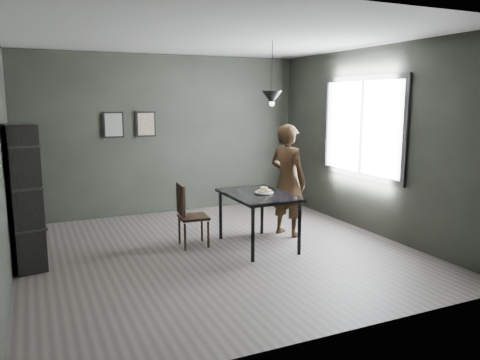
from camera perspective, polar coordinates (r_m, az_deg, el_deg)
name	(u,v)px	position (r m, az deg, el deg)	size (l,w,h in m)	color
ground	(218,252)	(6.38, -2.71, -8.74)	(5.00, 5.00, 0.00)	#3B3533
back_wall	(165,135)	(8.44, -9.08, 5.45)	(5.00, 0.10, 2.80)	black
ceiling	(216,36)	(6.09, -2.94, 17.09)	(5.00, 5.00, 0.02)	silver
window_assembly	(361,127)	(7.49, 14.58, 6.24)	(0.04, 1.96, 1.56)	white
cafe_table	(258,199)	(6.43, 2.21, -2.36)	(0.80, 1.20, 0.75)	black
white_plate	(264,193)	(6.44, 2.97, -1.58)	(0.23, 0.23, 0.01)	white
donut_pile	(264,190)	(6.43, 2.97, -1.24)	(0.20, 0.13, 0.09)	#F9EDC2
woman	(288,180)	(6.99, 5.84, -0.05)	(0.61, 0.40, 1.67)	black
wood_chair	(188,211)	(6.50, -6.39, -3.79)	(0.41, 0.41, 0.89)	black
shelf_unit	(24,198)	(6.13, -24.85, -1.95)	(0.33, 0.58, 1.75)	black
pendant_lamp	(272,97)	(6.49, 3.90, 10.01)	(0.28, 0.28, 0.86)	black
framed_print_left	(114,125)	(8.21, -15.17, 6.51)	(0.34, 0.04, 0.44)	black
framed_print_right	(146,124)	(8.31, -11.40, 6.70)	(0.34, 0.04, 0.44)	black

